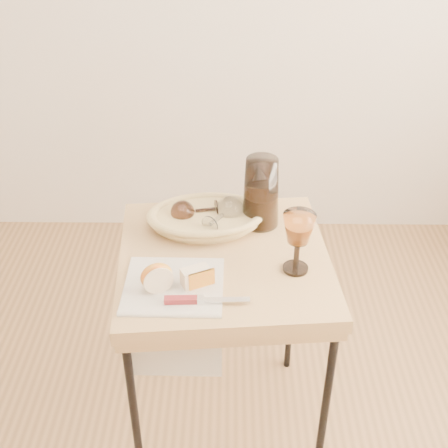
# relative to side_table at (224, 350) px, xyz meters

# --- Properties ---
(side_table) EXTENTS (0.65, 0.65, 0.77)m
(side_table) POSITION_rel_side_table_xyz_m (0.00, 0.00, 0.00)
(side_table) COLOR olive
(side_table) RESTS_ON floor
(tea_towel) EXTENTS (0.27, 0.24, 0.01)m
(tea_towel) POSITION_rel_side_table_xyz_m (-0.13, -0.14, 0.39)
(tea_towel) COLOR white
(tea_towel) RESTS_ON side_table
(bread_basket) EXTENTS (0.34, 0.26, 0.05)m
(bread_basket) POSITION_rel_side_table_xyz_m (-0.06, 0.14, 0.41)
(bread_basket) COLOR #A58D51
(bread_basket) RESTS_ON side_table
(goblet_lying_a) EXTENTS (0.13, 0.10, 0.07)m
(goblet_lying_a) POSITION_rel_side_table_xyz_m (-0.08, 0.16, 0.43)
(goblet_lying_a) COLOR #533327
(goblet_lying_a) RESTS_ON bread_basket
(goblet_lying_b) EXTENTS (0.14, 0.16, 0.08)m
(goblet_lying_b) POSITION_rel_side_table_xyz_m (-0.01, 0.13, 0.44)
(goblet_lying_b) COLOR white
(goblet_lying_b) RESTS_ON bread_basket
(pitcher) EXTENTS (0.20, 0.26, 0.26)m
(pitcher) POSITION_rel_side_table_xyz_m (0.11, 0.17, 0.49)
(pitcher) COLOR black
(pitcher) RESTS_ON side_table
(wine_goblet) EXTENTS (0.10, 0.10, 0.18)m
(wine_goblet) POSITION_rel_side_table_xyz_m (0.20, -0.07, 0.48)
(wine_goblet) COLOR white
(wine_goblet) RESTS_ON side_table
(apple_half) EXTENTS (0.10, 0.07, 0.08)m
(apple_half) POSITION_rel_side_table_xyz_m (-0.18, -0.16, 0.43)
(apple_half) COLOR red
(apple_half) RESTS_ON tea_towel
(apple_wedge) EXTENTS (0.08, 0.07, 0.05)m
(apple_wedge) POSITION_rel_side_table_xyz_m (-0.07, -0.14, 0.41)
(apple_wedge) COLOR beige
(apple_wedge) RESTS_ON tea_towel
(table_knife) EXTENTS (0.22, 0.03, 0.02)m
(table_knife) POSITION_rel_side_table_xyz_m (-0.05, -0.21, 0.40)
(table_knife) COLOR silver
(table_knife) RESTS_ON tea_towel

